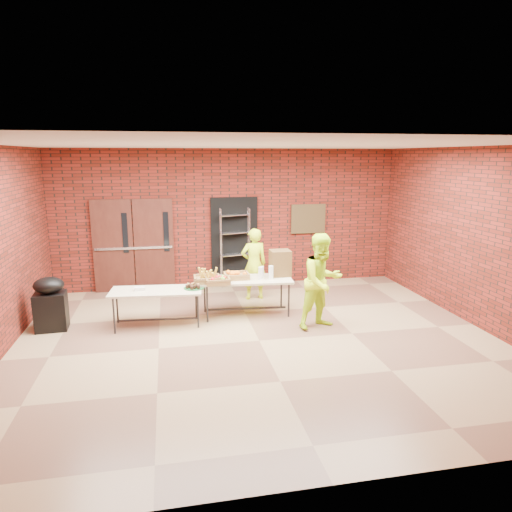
{
  "coord_description": "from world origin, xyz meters",
  "views": [
    {
      "loc": [
        -1.43,
        -7.01,
        3.03
      ],
      "look_at": [
        0.22,
        1.4,
        1.14
      ],
      "focal_mm": 32.0,
      "sensor_mm": 36.0,
      "label": 1
    }
  ],
  "objects_px": {
    "coffee_dispenser": "(280,263)",
    "volunteer_woman": "(254,264)",
    "covered_grill": "(50,303)",
    "table_right": "(246,282)",
    "wire_rack": "(235,248)",
    "volunteer_man": "(322,281)",
    "table_left": "(156,293)"
  },
  "relations": [
    {
      "from": "table_left",
      "to": "volunteer_woman",
      "type": "xyz_separation_m",
      "value": [
        2.03,
        1.24,
        0.16
      ]
    },
    {
      "from": "volunteer_woman",
      "to": "table_right",
      "type": "bearing_deg",
      "value": 65.12
    },
    {
      "from": "coffee_dispenser",
      "to": "volunteer_man",
      "type": "distance_m",
      "value": 1.16
    },
    {
      "from": "volunteer_woman",
      "to": "volunteer_man",
      "type": "height_order",
      "value": "volunteer_man"
    },
    {
      "from": "covered_grill",
      "to": "table_right",
      "type": "bearing_deg",
      "value": -1.68
    },
    {
      "from": "covered_grill",
      "to": "volunteer_woman",
      "type": "relative_size",
      "value": 0.62
    },
    {
      "from": "covered_grill",
      "to": "volunteer_man",
      "type": "xyz_separation_m",
      "value": [
        4.74,
        -0.81,
        0.38
      ]
    },
    {
      "from": "wire_rack",
      "to": "covered_grill",
      "type": "distance_m",
      "value": 4.2
    },
    {
      "from": "volunteer_man",
      "to": "coffee_dispenser",
      "type": "bearing_deg",
      "value": 97.64
    },
    {
      "from": "volunteer_man",
      "to": "table_right",
      "type": "bearing_deg",
      "value": 124.04
    },
    {
      "from": "wire_rack",
      "to": "volunteer_man",
      "type": "height_order",
      "value": "wire_rack"
    },
    {
      "from": "wire_rack",
      "to": "volunteer_woman",
      "type": "relative_size",
      "value": 1.21
    },
    {
      "from": "wire_rack",
      "to": "table_left",
      "type": "xyz_separation_m",
      "value": [
        -1.78,
        -2.26,
        -0.32
      ]
    },
    {
      "from": "table_right",
      "to": "volunteer_woman",
      "type": "height_order",
      "value": "volunteer_woman"
    },
    {
      "from": "covered_grill",
      "to": "volunteer_man",
      "type": "relative_size",
      "value": 0.56
    },
    {
      "from": "table_left",
      "to": "covered_grill",
      "type": "relative_size",
      "value": 1.75
    },
    {
      "from": "coffee_dispenser",
      "to": "volunteer_woman",
      "type": "bearing_deg",
      "value": 112.88
    },
    {
      "from": "covered_grill",
      "to": "volunteer_man",
      "type": "distance_m",
      "value": 4.82
    },
    {
      "from": "table_right",
      "to": "coffee_dispenser",
      "type": "relative_size",
      "value": 3.55
    },
    {
      "from": "coffee_dispenser",
      "to": "covered_grill",
      "type": "distance_m",
      "value": 4.26
    },
    {
      "from": "covered_grill",
      "to": "volunteer_woman",
      "type": "xyz_separation_m",
      "value": [
        3.87,
        1.08,
        0.29
      ]
    },
    {
      "from": "wire_rack",
      "to": "volunteer_woman",
      "type": "xyz_separation_m",
      "value": [
        0.25,
        -1.02,
        -0.16
      ]
    },
    {
      "from": "table_right",
      "to": "volunteer_woman",
      "type": "bearing_deg",
      "value": 75.59
    },
    {
      "from": "table_right",
      "to": "coffee_dispenser",
      "type": "bearing_deg",
      "value": 13.7
    },
    {
      "from": "wire_rack",
      "to": "coffee_dispenser",
      "type": "bearing_deg",
      "value": -86.65
    },
    {
      "from": "coffee_dispenser",
      "to": "covered_grill",
      "type": "relative_size",
      "value": 0.53
    },
    {
      "from": "wire_rack",
      "to": "covered_grill",
      "type": "xyz_separation_m",
      "value": [
        -3.62,
        -2.1,
        -0.45
      ]
    },
    {
      "from": "coffee_dispenser",
      "to": "covered_grill",
      "type": "xyz_separation_m",
      "value": [
        -4.23,
        -0.22,
        -0.49
      ]
    },
    {
      "from": "table_left",
      "to": "coffee_dispenser",
      "type": "bearing_deg",
      "value": 14.14
    },
    {
      "from": "table_right",
      "to": "wire_rack",
      "type": "bearing_deg",
      "value": 92.33
    },
    {
      "from": "covered_grill",
      "to": "volunteer_woman",
      "type": "distance_m",
      "value": 4.02
    },
    {
      "from": "table_left",
      "to": "covered_grill",
      "type": "bearing_deg",
      "value": -179.65
    }
  ]
}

